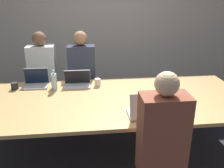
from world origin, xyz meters
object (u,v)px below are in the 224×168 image
(laptop_near_midright, at_px, (144,110))
(cup_near_midright, at_px, (164,110))
(person_far_left, at_px, (43,79))
(stapler, at_px, (144,98))
(laptop_far_left, at_px, (36,81))
(cup_far_left, at_px, (15,86))
(person_far_midleft, at_px, (82,78))
(bottle_far_left, at_px, (54,81))
(bottle_far_midleft, at_px, (54,81))
(person_near_midright, at_px, (161,151))
(laptop_far_midleft, at_px, (77,81))
(cup_far_midleft, at_px, (98,82))

(laptop_near_midright, height_order, cup_near_midright, laptop_near_midright)
(person_far_left, xyz_separation_m, stapler, (1.32, -1.07, 0.09))
(laptop_far_left, height_order, stapler, laptop_far_left)
(laptop_near_midright, relative_size, cup_far_left, 3.46)
(person_far_midleft, xyz_separation_m, bottle_far_left, (-0.36, -0.50, 0.15))
(bottle_far_midleft, height_order, person_near_midright, person_near_midright)
(laptop_far_midleft, relative_size, laptop_far_left, 1.09)
(cup_near_midright, bearing_deg, person_far_left, 135.30)
(bottle_far_midleft, xyz_separation_m, person_near_midright, (1.02, -1.32, -0.19))
(cup_far_midleft, bearing_deg, cup_near_midright, -54.09)
(laptop_near_midright, relative_size, stapler, 2.06)
(cup_near_midright, relative_size, stapler, 0.58)
(cup_far_midleft, distance_m, bottle_far_left, 0.58)
(person_far_midleft, height_order, cup_far_midleft, person_far_midleft)
(cup_far_left, height_order, bottle_far_left, bottle_far_left)
(laptop_far_left, distance_m, cup_far_left, 0.28)
(laptop_near_midright, bearing_deg, cup_far_left, -31.75)
(cup_far_midleft, xyz_separation_m, person_near_midright, (0.47, -1.40, -0.12))
(laptop_far_midleft, xyz_separation_m, bottle_far_midleft, (-0.29, -0.11, 0.05))
(cup_far_midleft, height_order, stapler, cup_far_midleft)
(person_far_midleft, xyz_separation_m, cup_far_left, (-0.87, -0.49, 0.11))
(person_far_left, bearing_deg, bottle_far_midleft, -68.66)
(person_near_midright, xyz_separation_m, cup_far_left, (-1.55, 1.40, 0.12))
(cup_far_midleft, distance_m, stapler, 0.74)
(laptop_far_midleft, height_order, cup_far_left, laptop_far_midleft)
(cup_near_midright, height_order, laptop_far_left, laptop_far_left)
(laptop_far_midleft, bearing_deg, stapler, -35.30)
(person_near_midright, relative_size, laptop_far_left, 4.40)
(laptop_near_midright, distance_m, stapler, 0.42)
(laptop_far_left, relative_size, person_far_left, 0.23)
(person_far_left, bearing_deg, cup_far_left, -117.46)
(laptop_near_midright, height_order, cup_far_left, laptop_near_midright)
(laptop_far_left, height_order, person_far_left, person_far_left)
(laptop_far_left, bearing_deg, laptop_near_midright, -39.58)
(bottle_far_left, bearing_deg, stapler, -25.51)
(person_near_midright, bearing_deg, stapler, -93.27)
(laptop_far_midleft, distance_m, cup_far_left, 0.81)
(cup_far_midleft, bearing_deg, bottle_far_left, -179.69)
(laptop_near_midright, height_order, person_far_left, person_far_left)
(person_far_midleft, height_order, bottle_far_left, person_far_midleft)
(bottle_far_midleft, bearing_deg, person_far_left, 111.34)
(person_near_midright, relative_size, cup_far_left, 15.20)
(person_far_midleft, bearing_deg, laptop_far_left, -146.56)
(laptop_far_left, height_order, cup_far_left, laptop_far_left)
(cup_far_left, bearing_deg, cup_far_midleft, -0.20)
(laptop_far_midleft, height_order, person_far_left, person_far_left)
(bottle_far_midleft, relative_size, bottle_far_left, 1.30)
(bottle_far_left, distance_m, stapler, 1.21)
(cup_near_midright, distance_m, laptop_far_left, 1.76)
(bottle_far_midleft, bearing_deg, laptop_near_midright, -40.86)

